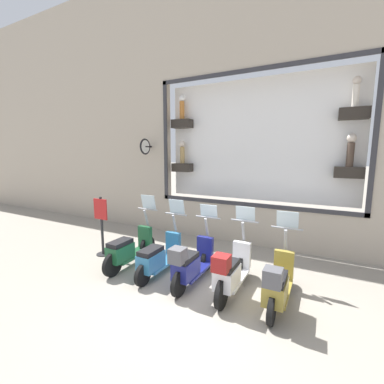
{
  "coord_description": "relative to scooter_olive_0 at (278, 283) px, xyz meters",
  "views": [
    {
      "loc": [
        -3.94,
        -1.93,
        2.73
      ],
      "look_at": [
        2.01,
        1.18,
        1.71
      ],
      "focal_mm": 24.0,
      "sensor_mm": 36.0,
      "label": 1
    }
  ],
  "objects": [
    {
      "name": "scooter_white_1",
      "position": [
        0.01,
        0.86,
        0.03
      ],
      "size": [
        1.81,
        0.6,
        1.6
      ],
      "color": "black",
      "rests_on": "ground_plane"
    },
    {
      "name": "scooter_teal_3",
      "position": [
        0.06,
        2.59,
        -0.04
      ],
      "size": [
        1.79,
        0.6,
        1.6
      ],
      "color": "black",
      "rests_on": "ground_plane"
    },
    {
      "name": "scooter_green_4",
      "position": [
        0.07,
        3.46,
        -0.02
      ],
      "size": [
        1.81,
        0.61,
        1.65
      ],
      "color": "black",
      "rests_on": "ground_plane"
    },
    {
      "name": "ground_plane",
      "position": [
        -0.49,
        1.31,
        -0.46
      ],
      "size": [
        120.0,
        120.0,
        0.0
      ],
      "primitive_type": "plane",
      "color": "gray"
    },
    {
      "name": "scooter_olive_0",
      "position": [
        0.0,
        0.0,
        0.0
      ],
      "size": [
        1.79,
        0.6,
        1.58
      ],
      "color": "black",
      "rests_on": "ground_plane"
    },
    {
      "name": "scooter_navy_2",
      "position": [
        0.01,
        1.73,
        0.01
      ],
      "size": [
        1.8,
        0.6,
        1.56
      ],
      "color": "black",
      "rests_on": "ground_plane"
    },
    {
      "name": "building_facade",
      "position": [
        3.11,
        1.32,
        3.85
      ],
      "size": [
        1.19,
        36.0,
        8.47
      ],
      "color": "#ADA08E",
      "rests_on": "ground_plane"
    },
    {
      "name": "shop_sign_post",
      "position": [
        0.33,
        4.6,
        0.39
      ],
      "size": [
        0.36,
        0.45,
        1.59
      ],
      "color": "#232326",
      "rests_on": "ground_plane"
    }
  ]
}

